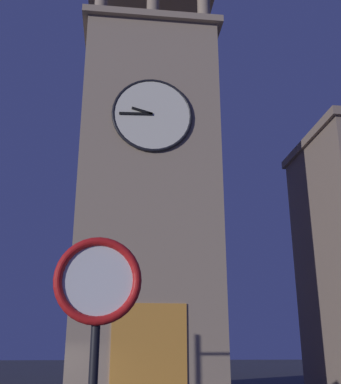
{
  "coord_description": "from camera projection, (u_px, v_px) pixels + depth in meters",
  "views": [
    {
      "loc": [
        -1.99,
        18.76,
        2.05
      ],
      "look_at": [
        -4.81,
        -5.7,
        10.42
      ],
      "focal_mm": 43.84,
      "sensor_mm": 36.0,
      "label": 1
    }
  ],
  "objects": [
    {
      "name": "clocktower",
      "position": [
        146.0,
        198.0,
        25.69
      ],
      "size": [
        7.5,
        8.26,
        24.68
      ],
      "color": "gray",
      "rests_on": "ground_plane"
    },
    {
      "name": "no_horn_sign",
      "position": [
        96.0,
        311.0,
        4.08
      ],
      "size": [
        0.78,
        0.14,
        3.04
      ],
      "color": "black",
      "rests_on": "ground_plane"
    }
  ]
}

